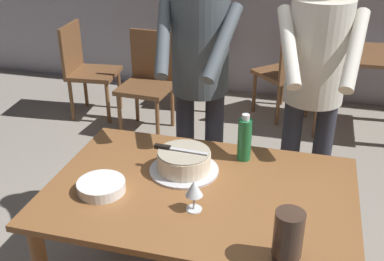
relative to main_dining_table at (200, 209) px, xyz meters
name	(u,v)px	position (x,y,z in m)	size (l,w,h in m)	color
main_dining_table	(200,209)	(0.00, 0.00, 0.00)	(1.41, 0.94, 0.75)	brown
cake_on_platter	(184,162)	(-0.12, 0.13, 0.16)	(0.34, 0.34, 0.11)	silver
cake_knife	(170,148)	(-0.19, 0.13, 0.23)	(0.27, 0.03, 0.02)	silver
plate_stack	(101,186)	(-0.43, -0.14, 0.14)	(0.22, 0.22, 0.05)	white
wine_glass_near	(194,189)	(0.01, -0.16, 0.22)	(0.08, 0.08, 0.14)	silver
water_bottle	(245,139)	(0.15, 0.32, 0.23)	(0.07, 0.07, 0.25)	#1E6B38
hurricane_lamp	(288,236)	(0.42, -0.38, 0.22)	(0.11, 0.11, 0.21)	black
person_cutting_cake	(200,71)	(-0.18, 0.68, 0.44)	(0.47, 0.56, 1.72)	#2D2D38
person_standing_beside	(315,79)	(0.45, 0.71, 0.44)	(0.47, 0.56, 1.72)	#2D2D38
background_table	(373,71)	(0.96, 2.47, -0.06)	(1.00, 0.70, 0.74)	brown
background_chair_0	(86,67)	(-1.67, 2.14, -0.15)	(0.48, 0.48, 0.90)	brown
background_chair_1	(288,70)	(0.22, 2.56, -0.15)	(0.62, 0.62, 0.90)	brown
background_chair_2	(208,59)	(-0.59, 2.68, -0.15)	(0.49, 0.49, 0.90)	brown
background_chair_3	(149,79)	(-0.98, 1.99, -0.15)	(0.47, 0.47, 0.90)	brown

